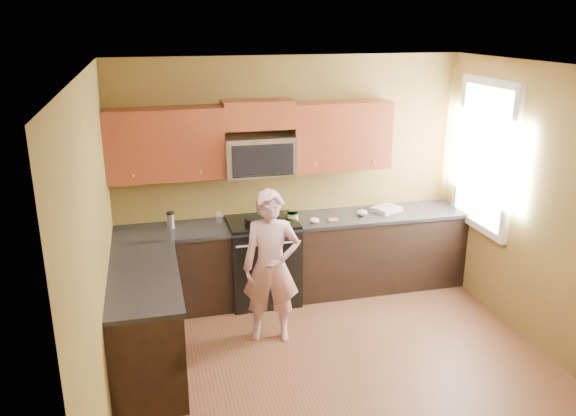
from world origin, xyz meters
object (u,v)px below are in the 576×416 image
object	(u,v)px
woman	(271,267)
frying_pan	(257,222)
microwave	(259,174)
butter_tub	(292,219)
travel_mug	(171,228)
stove	(263,260)

from	to	relation	value
woman	frying_pan	distance (m)	0.82
microwave	butter_tub	world-z (taller)	microwave
travel_mug	microwave	bearing A→B (deg)	2.17
stove	woman	distance (m)	0.90
woman	butter_tub	bearing A→B (deg)	77.61
microwave	butter_tub	bearing A→B (deg)	-13.15
microwave	travel_mug	world-z (taller)	microwave
woman	travel_mug	size ratio (longest dim) A/B	8.61
stove	frying_pan	size ratio (longest dim) A/B	2.03
woman	butter_tub	distance (m)	1.01
woman	travel_mug	bearing A→B (deg)	147.89
stove	woman	size ratio (longest dim) A/B	0.62
travel_mug	woman	bearing A→B (deg)	-46.15
stove	travel_mug	world-z (taller)	travel_mug
butter_tub	travel_mug	size ratio (longest dim) A/B	0.74
stove	butter_tub	size ratio (longest dim) A/B	7.18
stove	frying_pan	world-z (taller)	frying_pan
frying_pan	travel_mug	world-z (taller)	travel_mug
woman	frying_pan	bearing A→B (deg)	102.93
stove	microwave	world-z (taller)	microwave
woman	butter_tub	xyz separation A→B (m)	(0.44, 0.89, 0.15)
microwave	frying_pan	world-z (taller)	microwave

